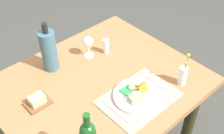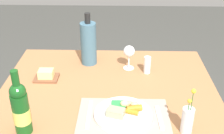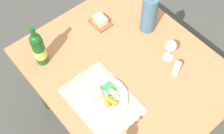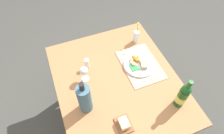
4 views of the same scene
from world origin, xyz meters
name	(u,v)px [view 1 (image 1 of 4)]	position (x,y,z in m)	size (l,w,h in m)	color
dining_table	(100,96)	(0.00, 0.00, 0.64)	(1.13, 0.95, 0.76)	#A66E44
placemat	(139,98)	(0.08, -0.24, 0.76)	(0.41, 0.29, 0.01)	tan
dinner_plate	(137,95)	(0.08, -0.23, 0.78)	(0.26, 0.26, 0.05)	white
fork	(116,111)	(-0.08, -0.23, 0.77)	(0.02, 0.20, 0.01)	silver
knife	(158,83)	(0.24, -0.24, 0.77)	(0.02, 0.17, 0.01)	silver
wine_glass	(88,42)	(0.11, 0.23, 0.86)	(0.07, 0.07, 0.14)	white
butter_dish	(37,101)	(-0.35, 0.10, 0.78)	(0.13, 0.10, 0.06)	brown
salt_shaker	(106,46)	(0.21, 0.18, 0.81)	(0.04, 0.04, 0.10)	white
cooler_bottle	(49,50)	(-0.13, 0.29, 0.89)	(0.09, 0.09, 0.32)	#406477
flower_vase	(183,75)	(0.34, -0.32, 0.82)	(0.05, 0.05, 0.22)	silver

